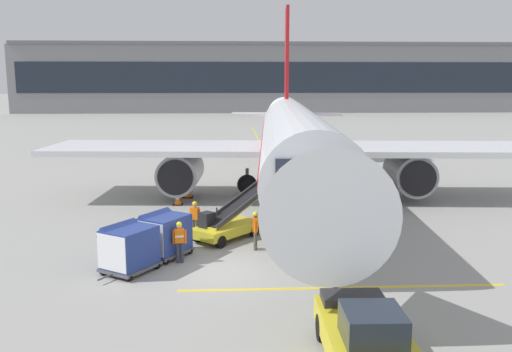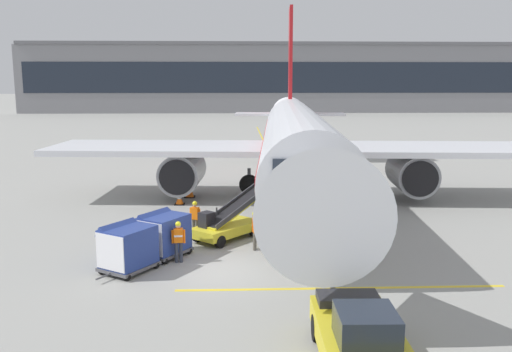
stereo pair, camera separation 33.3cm
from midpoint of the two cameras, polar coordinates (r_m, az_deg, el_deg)
name	(u,v)px [view 1 (the left image)]	position (r m, az deg, el deg)	size (l,w,h in m)	color
ground_plane	(219,270)	(22.02, -4.36, -9.77)	(600.00, 600.00, 0.00)	gray
parked_airplane	(294,141)	(34.70, 3.76, 3.71)	(31.50, 41.76, 13.90)	silver
belt_loader	(230,221)	(26.12, -3.12, -4.73)	(4.58, 4.90, 2.60)	gold
baggage_cart_lead	(164,234)	(23.66, -9.99, -5.95)	(2.44, 2.71, 1.91)	#515156
baggage_cart_second	(128,247)	(22.10, -13.59, -7.23)	(2.44, 2.71, 1.91)	#515156
pushback_tug	(365,335)	(15.14, 10.72, -16.03)	(2.20, 4.44, 1.83)	gold
ground_crew_by_loader	(195,216)	(26.38, -6.75, -4.22)	(0.53, 0.38, 1.74)	#514C42
ground_crew_by_carts	(255,228)	(24.21, -0.46, -5.44)	(0.28, 0.57, 1.74)	#514C42
ground_crew_marshaller	(179,239)	(22.76, -8.41, -6.55)	(0.57, 0.28, 1.74)	#333847
safety_cone_engine_keepout	(188,192)	(35.41, -7.41, -1.62)	(0.69, 0.69, 0.78)	black
safety_cone_wingtip	(178,199)	(33.38, -8.44, -2.44)	(0.60, 0.60, 0.68)	black
apron_guidance_line_lead_in	(290,200)	(34.54, 3.25, -2.48)	(0.20, 110.00, 0.01)	yellow
apron_guidance_line_stop_bar	(343,288)	(20.42, 8.65, -11.46)	(12.00, 0.20, 0.01)	yellow
terminal_building	(286,78)	(134.64, 3.11, 10.17)	(127.25, 14.93, 16.20)	gray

